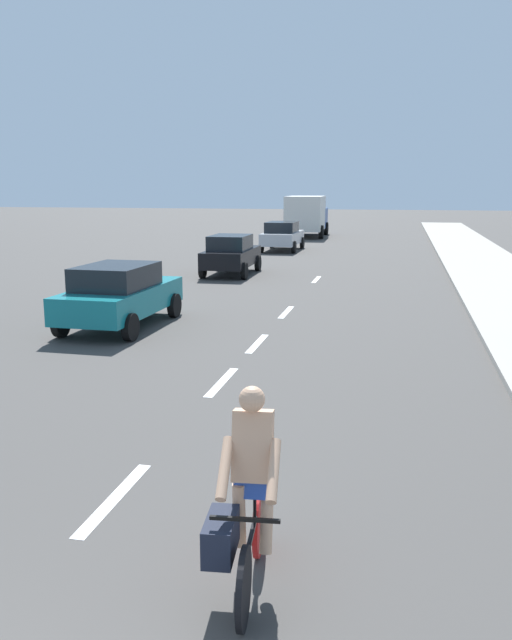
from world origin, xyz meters
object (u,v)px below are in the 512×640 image
at_px(parked_car_teal, 120,294).
at_px(parked_car_silver, 282,235).
at_px(cyclist, 246,500).
at_px(delivery_truck, 307,215).
at_px(parked_car_black, 231,254).

distance_m(parked_car_teal, parked_car_silver, 20.35).
bearing_deg(cyclist, parked_car_silver, -86.18).
bearing_deg(delivery_truck, parked_car_black, -91.81).
xyz_separation_m(parked_car_black, parked_car_silver, (0.24, 10.20, 0.00)).
height_order(parked_car_teal, parked_car_black, same).
xyz_separation_m(parked_car_silver, delivery_truck, (-0.14, 10.34, 0.67)).
distance_m(cyclist, parked_car_teal, 11.29).
height_order(parked_car_teal, parked_car_silver, same).
bearing_deg(parked_car_teal, parked_car_silver, 89.82).
bearing_deg(delivery_truck, parked_car_silver, -90.76).
relative_size(parked_car_teal, delivery_truck, 0.66).
relative_size(cyclist, parked_car_black, 0.47).
height_order(parked_car_black, delivery_truck, delivery_truck).
height_order(cyclist, parked_car_teal, cyclist).
xyz_separation_m(cyclist, parked_car_black, (-5.32, 19.99, 0.00)).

